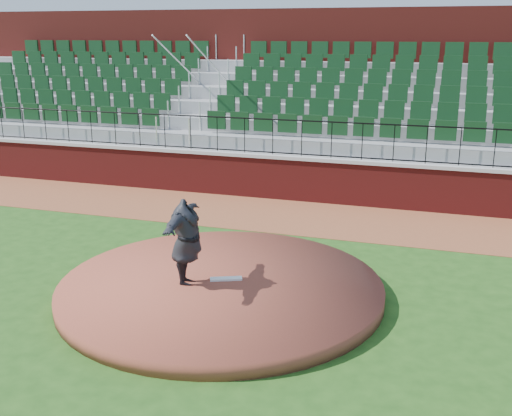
{
  "coord_description": "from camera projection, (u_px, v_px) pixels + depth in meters",
  "views": [
    {
      "loc": [
        3.62,
        -9.68,
        4.68
      ],
      "look_at": [
        0.0,
        1.5,
        1.3
      ],
      "focal_mm": 43.0,
      "sensor_mm": 36.0,
      "label": 1
    }
  ],
  "objects": [
    {
      "name": "pitching_rubber",
      "position": [
        226.0,
        279.0,
        11.38
      ],
      "size": [
        0.6,
        0.37,
        0.04
      ],
      "primitive_type": "cube",
      "rotation": [
        0.0,
        0.0,
        0.41
      ],
      "color": "white",
      "rests_on": "pitchers_mound"
    },
    {
      "name": "pitchers_mound",
      "position": [
        221.0,
        288.0,
        11.33
      ],
      "size": [
        5.96,
        5.96,
        0.25
      ],
      "primitive_type": "cylinder",
      "color": "brown",
      "rests_on": "ground"
    },
    {
      "name": "warning_track",
      "position": [
        301.0,
        216.0,
        16.15
      ],
      "size": [
        34.0,
        3.2,
        0.01
      ],
      "primitive_type": "cube",
      "color": "brown",
      "rests_on": "ground"
    },
    {
      "name": "pitcher",
      "position": [
        186.0,
        242.0,
        11.0
      ],
      "size": [
        0.86,
        2.04,
        1.61
      ],
      "primitive_type": "imported",
      "rotation": [
        0.0,
        0.0,
        1.74
      ],
      "color": "black",
      "rests_on": "pitchers_mound"
    },
    {
      "name": "ground",
      "position": [
        231.0,
        298.0,
        11.22
      ],
      "size": [
        90.0,
        90.0,
        0.0
      ],
      "primitive_type": "plane",
      "color": "#1F4914",
      "rests_on": "ground"
    },
    {
      "name": "concourse_wall",
      "position": [
        351.0,
        88.0,
        21.91
      ],
      "size": [
        34.0,
        0.5,
        5.5
      ],
      "primitive_type": "cube",
      "color": "maroon",
      "rests_on": "ground"
    },
    {
      "name": "wall_railing",
      "position": [
        316.0,
        139.0,
        17.12
      ],
      "size": [
        34.0,
        0.05,
        1.0
      ],
      "primitive_type": null,
      "color": "black",
      "rests_on": "wall_cap"
    },
    {
      "name": "seating_stands",
      "position": [
        336.0,
        110.0,
        19.48
      ],
      "size": [
        34.0,
        5.1,
        4.6
      ],
      "primitive_type": null,
      "color": "gray",
      "rests_on": "ground"
    },
    {
      "name": "wall_cap",
      "position": [
        316.0,
        159.0,
        17.27
      ],
      "size": [
        34.0,
        0.45,
        0.1
      ],
      "primitive_type": "cube",
      "color": "#B7B7B7",
      "rests_on": "field_wall"
    },
    {
      "name": "field_wall",
      "position": [
        315.0,
        181.0,
        17.45
      ],
      "size": [
        34.0,
        0.35,
        1.2
      ],
      "primitive_type": "cube",
      "color": "maroon",
      "rests_on": "ground"
    }
  ]
}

